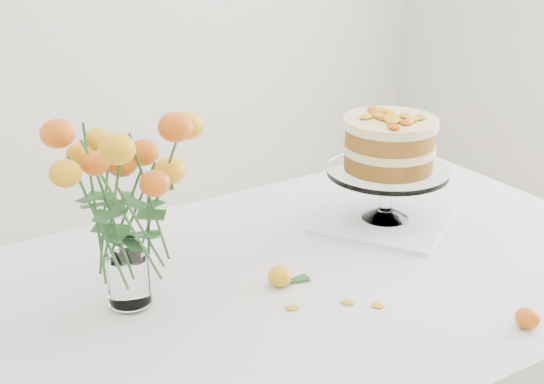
{
  "coord_description": "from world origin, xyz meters",
  "views": [
    {
      "loc": [
        -0.81,
        -1.12,
        1.49
      ],
      "look_at": [
        -0.04,
        0.09,
        0.91
      ],
      "focal_mm": 50.0,
      "sensor_mm": 36.0,
      "label": 1
    }
  ],
  "objects": [
    {
      "name": "stray_petal_a",
      "position": [
        -0.12,
        -0.1,
        0.76
      ],
      "size": [
        0.03,
        0.02,
        0.0
      ],
      "primitive_type": "ellipsoid",
      "color": "gold",
      "rests_on": "table"
    },
    {
      "name": "stray_petal_c",
      "position": [
        0.02,
        -0.18,
        0.76
      ],
      "size": [
        0.03,
        0.02,
        0.0
      ],
      "primitive_type": "ellipsoid",
      "color": "gold",
      "rests_on": "table"
    },
    {
      "name": "loose_rose_near",
      "position": [
        -0.09,
        -0.01,
        0.78
      ],
      "size": [
        0.08,
        0.05,
        0.04
      ],
      "rotation": [
        0.0,
        0.0,
        -0.33
      ],
      "color": "yellow",
      "rests_on": "table"
    },
    {
      "name": "table",
      "position": [
        0.0,
        0.0,
        0.67
      ],
      "size": [
        1.43,
        0.93,
        0.76
      ],
      "color": "tan",
      "rests_on": "ground"
    },
    {
      "name": "loose_rose_far",
      "position": [
        0.2,
        -0.38,
        0.77
      ],
      "size": [
        0.07,
        0.05,
        0.04
      ],
      "rotation": [
        0.0,
        0.0,
        0.43
      ],
      "color": "#D36A0A",
      "rests_on": "table"
    },
    {
      "name": "napkin",
      "position": [
        0.29,
        0.11,
        0.76
      ],
      "size": [
        0.39,
        0.39,
        0.01
      ],
      "primitive_type": "cube",
      "rotation": [
        0.0,
        0.0,
        0.56
      ],
      "color": "white",
      "rests_on": "table"
    },
    {
      "name": "stray_petal_b",
      "position": [
        -0.02,
        -0.14,
        0.76
      ],
      "size": [
        0.03,
        0.02,
        0.0
      ],
      "primitive_type": "ellipsoid",
      "color": "gold",
      "rests_on": "table"
    },
    {
      "name": "cake_stand",
      "position": [
        0.29,
        0.11,
        0.93
      ],
      "size": [
        0.28,
        0.28,
        0.25
      ],
      "rotation": [
        0.0,
        0.0,
        -0.28
      ],
      "color": "white",
      "rests_on": "napkin"
    },
    {
      "name": "rose_vase",
      "position": [
        -0.37,
        0.07,
        0.99
      ],
      "size": [
        0.32,
        0.32,
        0.41
      ],
      "rotation": [
        0.0,
        0.0,
        0.24
      ],
      "color": "white",
      "rests_on": "table"
    }
  ]
}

